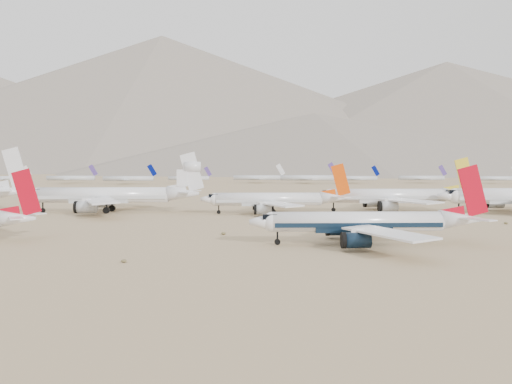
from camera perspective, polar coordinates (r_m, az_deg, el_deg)
ground at (r=93.48m, az=15.01°, el=-5.88°), size 7000.00×7000.00×0.00m
main_airliner at (r=92.74m, az=12.60°, el=-3.42°), size 41.27×40.31×14.57m
row2_gold_tail at (r=161.46m, az=15.45°, el=-0.48°), size 47.91×46.85×17.06m
row2_orange_tail at (r=148.27m, az=2.13°, el=-0.88°), size 42.22×41.30×15.06m
row2_white_trijet at (r=158.40m, az=-15.97°, el=-0.32°), size 52.61×51.42×18.64m
distant_storage_row at (r=407.67m, az=-2.82°, el=1.61°), size 479.64×61.51×14.98m
mountain_range at (r=1747.99m, az=1.38°, el=8.78°), size 7354.00×3024.00×470.00m
foothills at (r=1312.06m, az=23.23°, el=5.07°), size 4637.50×1395.00×155.00m
desert_scrub at (r=67.43m, az=24.19°, el=-9.22°), size 261.14×121.67×0.63m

